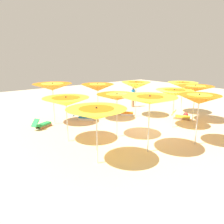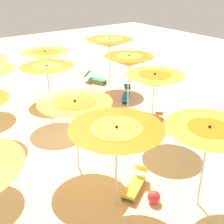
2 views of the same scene
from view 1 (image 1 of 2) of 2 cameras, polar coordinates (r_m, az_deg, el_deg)
The scene contains 18 objects.
ground at distance 12.99m, azimuth 7.93°, elevation -4.56°, with size 39.14×39.14×0.04m, color beige.
beach_umbrella_0 at distance 16.90m, azimuth 17.33°, elevation 6.49°, with size 2.08×2.08×2.31m.
beach_umbrella_1 at distance 15.31m, azimuth 6.05°, elevation 6.72°, with size 1.95×1.95×2.44m.
beach_umbrella_2 at distance 14.45m, azimuth -3.60°, elevation 6.18°, with size 2.07×2.07×2.40m.
beach_umbrella_3 at distance 13.94m, azimuth -14.72°, elevation 6.15°, with size 2.29×2.29×2.54m.
beach_umbrella_4 at distance 14.95m, azimuth 20.20°, elevation 5.57°, with size 2.21×2.21×2.34m.
beach_umbrella_5 at distance 13.35m, azimuth 15.39°, elevation 4.63°, with size 2.10×2.10×2.27m.
beach_umbrella_6 at distance 11.33m, azimuth 1.26°, elevation 3.78°, with size 2.04×2.04×2.29m.
beach_umbrella_7 at distance 10.90m, azimuth -11.47°, elevation 2.60°, with size 2.20×2.20×2.24m.
beach_umbrella_9 at distance 10.96m, azimuth 21.05°, elevation 3.03°, with size 1.91×1.91×2.44m.
beach_umbrella_10 at distance 9.53m, azimuth 9.45°, elevation 2.94°, with size 2.28×2.28×2.51m.
beach_umbrella_11 at distance 8.41m, azimuth -3.93°, elevation -0.41°, with size 2.27×2.27×2.27m.
lounger_0 at distance 15.61m, azimuth 17.02°, elevation -1.04°, with size 0.89×1.20×0.59m.
lounger_2 at distance 15.94m, azimuth 3.42°, elevation -0.13°, with size 1.05×1.14×0.54m.
lounger_3 at distance 14.85m, azimuth -6.89°, elevation -1.23°, with size 1.21×1.21×0.65m.
lounger_4 at distance 13.78m, azimuth -17.11°, elevation -2.96°, with size 1.33×0.88×0.65m.
beachgoer_0 at distance 18.46m, azimuth 5.31°, elevation 3.86°, with size 0.30×0.30×1.63m.
beach_ball at distance 16.19m, azimuth 18.02°, elevation -0.69°, with size 0.34×0.34×0.34m, color red.
Camera 1 is at (-8.97, -8.45, 4.10)m, focal length 36.40 mm.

